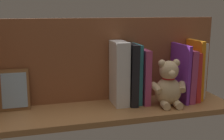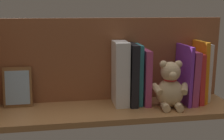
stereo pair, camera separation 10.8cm
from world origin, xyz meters
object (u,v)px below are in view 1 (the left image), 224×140
at_px(teddy_bear, 168,85).
at_px(picture_frame_leaning, 14,90).
at_px(dictionary_thick_white, 119,73).
at_px(book_0, 198,70).

xyz_separation_m(teddy_bear, picture_frame_leaning, (0.60, -0.10, -0.00)).
bearing_deg(dictionary_thick_white, picture_frame_leaning, -5.25).
xyz_separation_m(book_0, dictionary_thick_white, (0.37, 0.01, 0.01)).
distance_m(book_0, picture_frame_leaning, 0.78).
height_order(teddy_bear, dictionary_thick_white, dictionary_thick_white).
bearing_deg(book_0, teddy_bear, 22.85).
bearing_deg(dictionary_thick_white, book_0, -178.56).
height_order(dictionary_thick_white, picture_frame_leaning, dictionary_thick_white).
height_order(book_0, dictionary_thick_white, dictionary_thick_white).
height_order(teddy_bear, picture_frame_leaning, teddy_bear).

